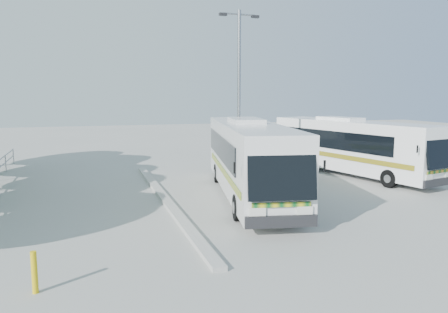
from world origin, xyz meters
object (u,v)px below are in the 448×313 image
object	(u,v)px
coach_adjacent	(351,145)
bollard	(34,272)
lamppost	(239,90)
coach_main	(249,157)

from	to	relation	value
coach_adjacent	bollard	bearing A→B (deg)	-158.25
lamppost	coach_main	bearing A→B (deg)	-104.74
coach_main	coach_adjacent	bearing A→B (deg)	34.45
coach_main	coach_adjacent	xyz separation A→B (m)	(7.37, 3.23, -0.11)
coach_main	coach_adjacent	size ratio (longest dim) A/B	1.07
bollard	lamppost	bearing A→B (deg)	50.48
lamppost	coach_adjacent	bearing A→B (deg)	-2.05
coach_main	lamppost	size ratio (longest dim) A/B	1.38
coach_main	lamppost	xyz separation A→B (m)	(0.57, 3.00, 2.98)
coach_adjacent	lamppost	xyz separation A→B (m)	(-6.80, -0.23, 3.09)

